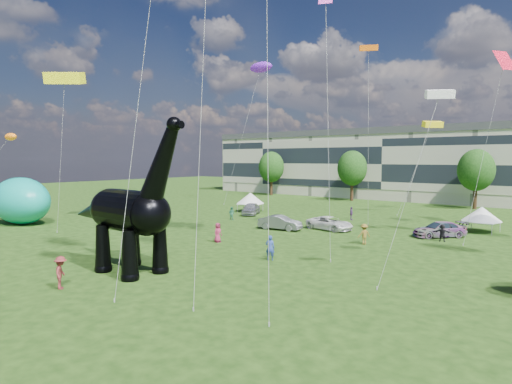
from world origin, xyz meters
The scene contains 15 objects.
ground centered at (0.00, 0.00, 0.00)m, with size 220.00×220.00×0.00m, color #16330C.
terrace_row centered at (-8.00, 62.00, 6.00)m, with size 78.00×11.00×12.00m, color beige.
tree_far_left centered at (-30.00, 53.00, 6.29)m, with size 5.20×5.20×9.44m.
tree_mid_left centered at (-12.00, 53.00, 6.29)m, with size 5.20×5.20×9.44m.
tree_mid_right centered at (8.00, 53.00, 6.29)m, with size 5.20×5.20×9.44m.
dinosaur_sculpture centered at (-1.79, -0.27, 3.88)m, with size 12.52×3.50×10.27m.
car_silver centered at (-13.66, 26.92, 0.81)m, with size 1.90×4.73×1.61m, color silver.
car_grey centered at (-3.55, 19.59, 0.75)m, with size 1.60×4.58×1.51m, color slate.
car_white centered at (0.60, 22.75, 0.71)m, with size 2.35×5.09×1.41m, color white.
car_dark centered at (10.76, 25.71, 0.73)m, with size 2.05×5.05×1.47m, color #595960.
gazebo_near centered at (13.21, 31.46, 1.83)m, with size 4.08×4.08×2.61m.
gazebo_left centered at (-15.96, 29.55, 1.88)m, with size 4.97×4.97×2.68m.
inflatable_teal centered at (-28.91, 4.10, 2.68)m, with size 8.56×5.35×5.35m, color #0EA99B.
visitors centered at (-2.15, 14.91, 0.87)m, with size 48.39×42.93×1.90m.
kites centered at (-0.38, 21.43, 19.44)m, with size 59.49×47.36×24.79m.
Camera 1 is at (22.66, -16.61, 7.48)m, focal length 30.00 mm.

